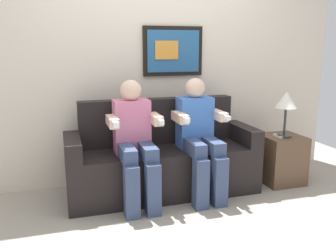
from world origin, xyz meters
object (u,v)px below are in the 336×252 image
side_table_right (281,159)px  couch (163,161)px  table_lamp (286,102)px  person_on_right (199,134)px  spare_remote_on_table (278,136)px  person_on_left (135,138)px

side_table_right → couch: bearing=175.2°
side_table_right → table_lamp: 0.61m
person_on_right → spare_remote_on_table: size_ratio=8.54×
spare_remote_on_table → table_lamp: bearing=-14.3°
person_on_left → spare_remote_on_table: 1.49m
side_table_right → table_lamp: (-0.01, -0.04, 0.61)m
person_on_left → spare_remote_on_table: size_ratio=8.54×
person_on_right → side_table_right: size_ratio=2.22×
person_on_right → table_lamp: person_on_right is taller
table_lamp → person_on_left: bearing=-179.3°
person_on_left → person_on_right: bearing=0.0°
couch → table_lamp: bearing=-6.8°
table_lamp → spare_remote_on_table: table_lamp is taller
spare_remote_on_table → person_on_right: bearing=-177.7°
couch → person_on_right: person_on_right is taller
couch → table_lamp: table_lamp is taller
table_lamp → side_table_right: bearing=70.9°
person_on_left → side_table_right: (1.56, 0.06, -0.36)m
couch → spare_remote_on_table: (1.18, -0.13, 0.20)m
table_lamp → spare_remote_on_table: size_ratio=3.54×
person_on_left → spare_remote_on_table: person_on_left is taller
person_on_left → table_lamp: bearing=0.7°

